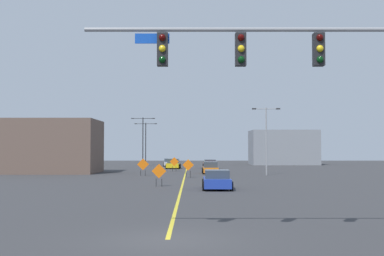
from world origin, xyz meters
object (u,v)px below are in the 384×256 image
object	(u,v)px
construction_sign_right_shoulder	(190,166)
construction_sign_median_far	(160,172)
construction_sign_left_lane	(144,165)
car_silver_far	(171,162)
street_lamp_mid_left	(268,135)
construction_sign_left_shoulder	(176,162)
street_lamp_mid_right	(144,137)
car_yellow_passing	(175,164)
street_lamp_far_right	(147,139)
car_blue_approaching	(218,180)
car_orange_mid	(212,168)
traffic_signal_assembly	(289,69)
car_red_distant	(211,164)

from	to	relation	value
construction_sign_right_shoulder	construction_sign_median_far	distance (m)	11.67
construction_sign_left_lane	car_silver_far	xyz separation A→B (m)	(1.48, 29.51, -0.52)
street_lamp_mid_left	construction_sign_left_shoulder	xyz separation A→B (m)	(-10.34, 9.17, -3.25)
street_lamp_mid_right	car_yellow_passing	world-z (taller)	street_lamp_mid_right
street_lamp_far_right	construction_sign_left_shoulder	size ratio (longest dim) A/B	4.21
construction_sign_left_shoulder	car_blue_approaching	size ratio (longest dim) A/B	0.42
car_blue_approaching	construction_sign_right_shoulder	bearing A→B (deg)	98.75
car_orange_mid	street_lamp_far_right	bearing A→B (deg)	107.89
construction_sign_right_shoulder	traffic_signal_assembly	bearing A→B (deg)	-84.19
street_lamp_far_right	car_yellow_passing	xyz separation A→B (m)	(5.72, -18.13, -3.92)
traffic_signal_assembly	car_orange_mid	xyz separation A→B (m)	(-0.90, 42.15, -4.75)
construction_sign_left_lane	car_red_distant	size ratio (longest dim) A/B	0.42
street_lamp_mid_left	car_silver_far	bearing A→B (deg)	112.57
car_blue_approaching	construction_sign_left_shoulder	bearing A→B (deg)	98.19
construction_sign_left_lane	car_blue_approaching	distance (m)	19.01
street_lamp_mid_left	car_red_distant	xyz separation A→B (m)	(-5.44, 19.68, -3.78)
construction_sign_right_shoulder	car_orange_mid	world-z (taller)	construction_sign_right_shoulder
construction_sign_left_lane	car_orange_mid	world-z (taller)	construction_sign_left_lane
construction_sign_left_lane	construction_sign_right_shoulder	bearing A→B (deg)	-37.65
street_lamp_mid_left	car_yellow_passing	world-z (taller)	street_lamp_mid_left
construction_sign_right_shoulder	car_silver_far	bearing A→B (deg)	95.76
street_lamp_far_right	street_lamp_mid_left	size ratio (longest dim) A/B	1.03
car_orange_mid	car_silver_far	bearing A→B (deg)	103.39
construction_sign_left_lane	car_yellow_passing	xyz separation A→B (m)	(2.49, 19.49, -0.47)
traffic_signal_assembly	car_yellow_passing	xyz separation A→B (m)	(-5.76, 56.79, -4.73)
street_lamp_mid_right	car_red_distant	distance (m)	15.27
street_lamp_mid_left	construction_sign_left_lane	world-z (taller)	street_lamp_mid_left
street_lamp_far_right	street_lamp_mid_right	xyz separation A→B (m)	(0.19, -7.07, 0.27)
traffic_signal_assembly	car_orange_mid	size ratio (longest dim) A/B	2.19
construction_sign_right_shoulder	car_yellow_passing	xyz separation A→B (m)	(-2.34, 23.22, -0.49)
construction_sign_left_lane	car_silver_far	bearing A→B (deg)	87.13
street_lamp_far_right	car_silver_far	bearing A→B (deg)	-59.86
car_yellow_passing	car_orange_mid	distance (m)	15.43
traffic_signal_assembly	car_silver_far	distance (m)	67.32
street_lamp_mid_right	car_silver_far	size ratio (longest dim) A/B	2.00
street_lamp_far_right	traffic_signal_assembly	bearing A→B (deg)	-81.29
car_blue_approaching	car_yellow_passing	bearing A→B (deg)	96.89
street_lamp_mid_right	car_silver_far	world-z (taller)	street_lamp_mid_right
construction_sign_median_far	car_orange_mid	distance (m)	20.59
construction_sign_left_lane	car_yellow_passing	size ratio (longest dim) A/B	0.47
street_lamp_mid_left	car_red_distant	distance (m)	20.76
construction_sign_left_lane	construction_sign_left_shoulder	size ratio (longest dim) A/B	1.02
construction_sign_left_shoulder	car_red_distant	bearing A→B (deg)	65.02
car_yellow_passing	car_silver_far	world-z (taller)	car_yellow_passing
construction_sign_right_shoulder	car_red_distant	size ratio (longest dim) A/B	0.42
construction_sign_left_lane	car_silver_far	distance (m)	29.55
car_silver_far	car_blue_approaching	world-z (taller)	car_blue_approaching
traffic_signal_assembly	car_red_distant	world-z (taller)	traffic_signal_assembly
street_lamp_mid_left	construction_sign_left_shoulder	bearing A→B (deg)	138.42
construction_sign_median_far	street_lamp_mid_left	bearing A→B (deg)	56.96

